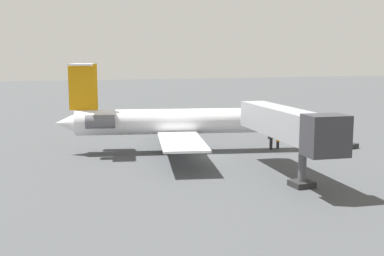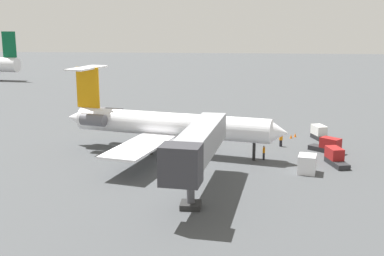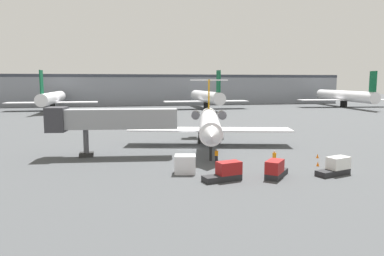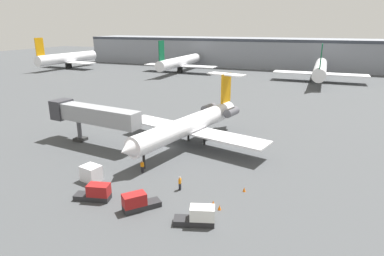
% 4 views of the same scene
% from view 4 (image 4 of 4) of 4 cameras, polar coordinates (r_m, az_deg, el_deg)
% --- Properties ---
extents(ground_plane, '(400.00, 400.00, 0.10)m').
position_cam_4_polar(ground_plane, '(53.10, -4.53, -3.20)').
color(ground_plane, '#424447').
extents(regional_jet, '(25.78, 28.88, 10.31)m').
position_cam_4_polar(regional_jet, '(52.29, 0.00, 0.81)').
color(regional_jet, white).
rests_on(regional_jet, ground_plane).
extents(jet_bridge, '(17.20, 4.90, 6.62)m').
position_cam_4_polar(jet_bridge, '(55.31, -17.47, 2.29)').
color(jet_bridge, gray).
rests_on(jet_bridge, ground_plane).
extents(ground_crew_marshaller, '(0.32, 0.44, 1.69)m').
position_cam_4_polar(ground_crew_marshaller, '(39.18, -2.11, -9.57)').
color(ground_crew_marshaller, black).
rests_on(ground_crew_marshaller, ground_plane).
extents(ground_crew_loader, '(0.43, 0.31, 1.69)m').
position_cam_4_polar(ground_crew_loader, '(43.92, -8.63, -6.65)').
color(ground_crew_loader, black).
rests_on(ground_crew_loader, ground_plane).
extents(baggage_tug_lead, '(4.24, 2.53, 1.90)m').
position_cam_4_polar(baggage_tug_lead, '(33.09, 1.17, -15.13)').
color(baggage_tug_lead, '#262628').
rests_on(baggage_tug_lead, ground_plane).
extents(baggage_tug_trailing, '(3.68, 3.94, 1.90)m').
position_cam_4_polar(baggage_tug_trailing, '(35.82, -9.43, -12.64)').
color(baggage_tug_trailing, '#262628').
rests_on(baggage_tug_trailing, ground_plane).
extents(baggage_tug_spare, '(4.22, 2.29, 1.90)m').
position_cam_4_polar(baggage_tug_spare, '(38.64, -16.35, -10.77)').
color(baggage_tug_spare, '#262628').
rests_on(baggage_tug_spare, ground_plane).
extents(cargo_container_uld, '(2.59, 2.27, 1.99)m').
position_cam_4_polar(cargo_container_uld, '(43.14, -17.13, -7.53)').
color(cargo_container_uld, silver).
rests_on(cargo_container_uld, ground_plane).
extents(traffic_cone_near, '(0.36, 0.36, 0.55)m').
position_cam_4_polar(traffic_cone_near, '(36.49, 3.70, -12.83)').
color(traffic_cone_near, orange).
rests_on(traffic_cone_near, ground_plane).
extents(traffic_cone_mid, '(0.36, 0.36, 0.55)m').
position_cam_4_polar(traffic_cone_mid, '(35.71, 4.79, -13.59)').
color(traffic_cone_mid, orange).
rests_on(traffic_cone_mid, ground_plane).
extents(traffic_cone_far, '(0.36, 0.36, 0.55)m').
position_cam_4_polar(traffic_cone_far, '(39.52, 9.06, -10.49)').
color(traffic_cone_far, orange).
rests_on(traffic_cone_far, ground_plane).
extents(terminal_building, '(178.60, 21.77, 12.87)m').
position_cam_4_polar(terminal_building, '(156.39, 13.70, 12.56)').
color(terminal_building, gray).
rests_on(terminal_building, ground_plane).
extents(parked_airliner_west_end, '(27.32, 32.29, 13.70)m').
position_cam_4_polar(parked_airliner_west_end, '(159.07, -20.83, 11.28)').
color(parked_airliner_west_end, white).
rests_on(parked_airliner_west_end, ground_plane).
extents(parked_airliner_west_mid, '(30.09, 35.77, 13.31)m').
position_cam_4_polar(parked_airliner_west_mid, '(135.41, -2.15, 11.39)').
color(parked_airliner_west_mid, white).
rests_on(parked_airliner_west_mid, ground_plane).
extents(parked_airliner_centre, '(30.59, 36.41, 13.47)m').
position_cam_4_polar(parked_airliner_centre, '(120.73, 21.39, 9.51)').
color(parked_airliner_centre, white).
rests_on(parked_airliner_centre, ground_plane).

